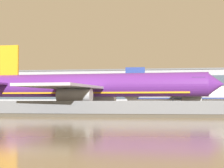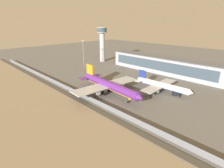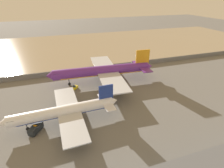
# 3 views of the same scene
# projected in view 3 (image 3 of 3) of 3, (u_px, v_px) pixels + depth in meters

# --- Properties ---
(ground_plane) EXTENTS (500.00, 500.00, 0.00)m
(ground_plane) POSITION_uv_depth(u_px,v_px,m) (114.00, 81.00, 86.83)
(ground_plane) COLOR #66635E
(waterfront_lagoon) EXTENTS (320.00, 98.00, 0.01)m
(waterfront_lagoon) POSITION_uv_depth(u_px,v_px,m) (87.00, 46.00, 146.69)
(waterfront_lagoon) COLOR #937F60
(waterfront_lagoon) RESTS_ON ground
(shoreline_seawall) EXTENTS (320.00, 3.00, 0.50)m
(shoreline_seawall) POSITION_uv_depth(u_px,v_px,m) (103.00, 66.00, 104.00)
(shoreline_seawall) COLOR #474238
(shoreline_seawall) RESTS_ON ground
(perimeter_fence) EXTENTS (280.00, 0.10, 2.62)m
(perimeter_fence) POSITION_uv_depth(u_px,v_px,m) (105.00, 67.00, 99.72)
(perimeter_fence) COLOR slate
(perimeter_fence) RESTS_ON ground
(cargo_jet_purple) EXTENTS (52.15, 45.02, 14.73)m
(cargo_jet_purple) POSITION_uv_depth(u_px,v_px,m) (104.00, 71.00, 84.33)
(cargo_jet_purple) COLOR #602889
(cargo_jet_purple) RESTS_ON ground
(passenger_jet_white) EXTENTS (38.12, 32.48, 11.44)m
(passenger_jet_white) POSITION_uv_depth(u_px,v_px,m) (65.00, 111.00, 57.65)
(passenger_jet_white) COLOR white
(passenger_jet_white) RESTS_ON ground
(baggage_tug) EXTENTS (3.40, 3.39, 1.80)m
(baggage_tug) POSITION_uv_depth(u_px,v_px,m) (75.00, 87.00, 79.49)
(baggage_tug) COLOR yellow
(baggage_tug) RESTS_ON ground
(ops_van) EXTENTS (4.61, 5.50, 2.48)m
(ops_van) POSITION_uv_depth(u_px,v_px,m) (35.00, 129.00, 54.55)
(ops_van) COLOR #1E2328
(ops_van) RESTS_ON ground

